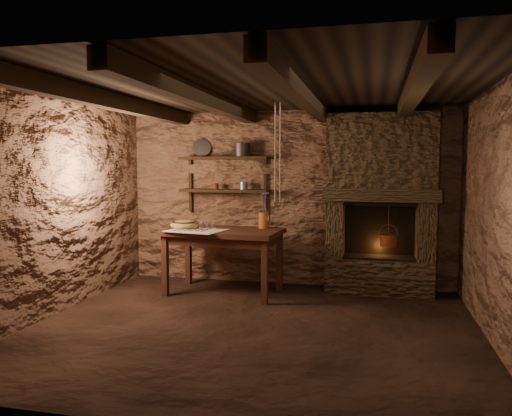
% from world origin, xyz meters
% --- Properties ---
extents(floor, '(4.50, 4.50, 0.00)m').
position_xyz_m(floor, '(0.00, 0.00, 0.00)').
color(floor, black).
rests_on(floor, ground).
extents(back_wall, '(4.50, 0.04, 2.40)m').
position_xyz_m(back_wall, '(0.00, 2.00, 1.20)').
color(back_wall, brown).
rests_on(back_wall, floor).
extents(front_wall, '(4.50, 0.04, 2.40)m').
position_xyz_m(front_wall, '(0.00, -2.00, 1.20)').
color(front_wall, brown).
rests_on(front_wall, floor).
extents(left_wall, '(0.04, 4.00, 2.40)m').
position_xyz_m(left_wall, '(-2.25, 0.00, 1.20)').
color(left_wall, brown).
rests_on(left_wall, floor).
extents(right_wall, '(0.04, 4.00, 2.40)m').
position_xyz_m(right_wall, '(2.25, 0.00, 1.20)').
color(right_wall, brown).
rests_on(right_wall, floor).
extents(ceiling, '(4.50, 4.00, 0.04)m').
position_xyz_m(ceiling, '(0.00, 0.00, 2.40)').
color(ceiling, black).
rests_on(ceiling, back_wall).
extents(beam_far_left, '(0.14, 3.95, 0.16)m').
position_xyz_m(beam_far_left, '(-1.50, 0.00, 2.31)').
color(beam_far_left, black).
rests_on(beam_far_left, ceiling).
extents(beam_mid_left, '(0.14, 3.95, 0.16)m').
position_xyz_m(beam_mid_left, '(-0.50, 0.00, 2.31)').
color(beam_mid_left, black).
rests_on(beam_mid_left, ceiling).
extents(beam_mid_right, '(0.14, 3.95, 0.16)m').
position_xyz_m(beam_mid_right, '(0.50, 0.00, 2.31)').
color(beam_mid_right, black).
rests_on(beam_mid_right, ceiling).
extents(beam_far_right, '(0.14, 3.95, 0.16)m').
position_xyz_m(beam_far_right, '(1.50, 0.00, 2.31)').
color(beam_far_right, black).
rests_on(beam_far_right, ceiling).
extents(shelf_lower, '(1.25, 0.30, 0.04)m').
position_xyz_m(shelf_lower, '(-0.85, 1.84, 1.30)').
color(shelf_lower, black).
rests_on(shelf_lower, back_wall).
extents(shelf_upper, '(1.25, 0.30, 0.04)m').
position_xyz_m(shelf_upper, '(-0.85, 1.84, 1.75)').
color(shelf_upper, black).
rests_on(shelf_upper, back_wall).
extents(hearth, '(1.43, 0.51, 2.30)m').
position_xyz_m(hearth, '(1.25, 1.77, 1.23)').
color(hearth, '#34281A').
rests_on(hearth, floor).
extents(work_table, '(1.51, 0.93, 0.83)m').
position_xyz_m(work_table, '(-0.70, 1.27, 0.45)').
color(work_table, '#381D13').
rests_on(work_table, floor).
extents(linen_cloth, '(0.76, 0.65, 0.01)m').
position_xyz_m(linen_cloth, '(-0.98, 1.07, 0.84)').
color(linen_cloth, beige).
rests_on(linen_cloth, work_table).
extents(pewter_cutlery_row, '(0.59, 0.32, 0.01)m').
position_xyz_m(pewter_cutlery_row, '(-0.98, 1.05, 0.85)').
color(pewter_cutlery_row, gray).
rests_on(pewter_cutlery_row, linen_cloth).
extents(drinking_glasses, '(0.22, 0.06, 0.09)m').
position_xyz_m(drinking_glasses, '(-0.96, 1.20, 0.88)').
color(drinking_glasses, white).
rests_on(drinking_glasses, linen_cloth).
extents(stoneware_jug, '(0.17, 0.17, 0.48)m').
position_xyz_m(stoneware_jug, '(-0.22, 1.51, 1.04)').
color(stoneware_jug, '#94551C').
rests_on(stoneware_jug, work_table).
extents(wooden_bowl, '(0.44, 0.44, 0.13)m').
position_xyz_m(wooden_bowl, '(-1.22, 1.26, 0.88)').
color(wooden_bowl, olive).
rests_on(wooden_bowl, work_table).
extents(iron_stockpot, '(0.27, 0.27, 0.16)m').
position_xyz_m(iron_stockpot, '(-0.60, 1.84, 1.85)').
color(iron_stockpot, '#2D2B28').
rests_on(iron_stockpot, shelf_upper).
extents(tin_pan, '(0.28, 0.19, 0.26)m').
position_xyz_m(tin_pan, '(-1.22, 1.94, 1.90)').
color(tin_pan, gray).
rests_on(tin_pan, shelf_upper).
extents(small_kettle, '(0.17, 0.15, 0.16)m').
position_xyz_m(small_kettle, '(-0.58, 1.84, 1.37)').
color(small_kettle, gray).
rests_on(small_kettle, shelf_lower).
extents(rusty_tin, '(0.09, 0.09, 0.08)m').
position_xyz_m(rusty_tin, '(-0.98, 1.84, 1.36)').
color(rusty_tin, '#612413').
rests_on(rusty_tin, shelf_lower).
extents(red_pot, '(0.28, 0.28, 0.54)m').
position_xyz_m(red_pot, '(1.36, 1.72, 0.71)').
color(red_pot, maroon).
rests_on(red_pot, hearth).
extents(hanging_ropes, '(0.08, 0.08, 1.20)m').
position_xyz_m(hanging_ropes, '(0.05, 1.05, 1.80)').
color(hanging_ropes, tan).
rests_on(hanging_ropes, ceiling).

